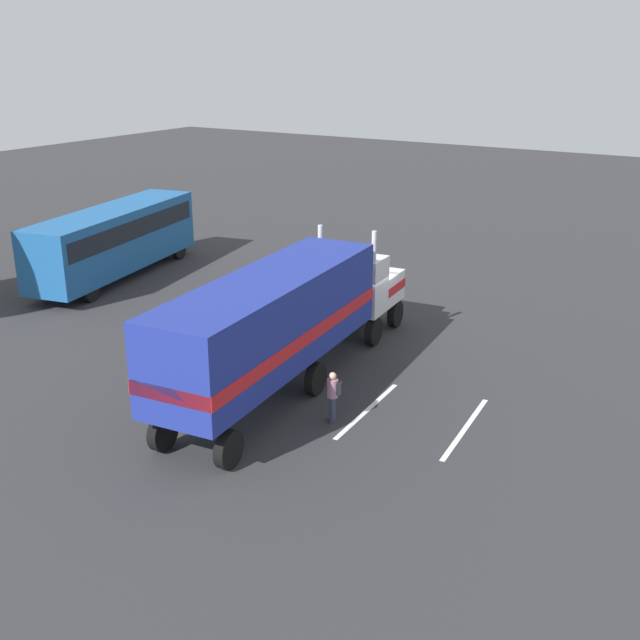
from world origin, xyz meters
name	(u,v)px	position (x,y,z in m)	size (l,w,h in m)	color
ground_plane	(360,333)	(0.00, 0.00, 0.00)	(120.00, 120.00, 0.00)	#2D2D30
lane_stripe_near	(367,410)	(-5.96, -3.50, 0.01)	(4.40, 0.16, 0.01)	silver
lane_stripe_mid	(465,428)	(-5.49, -6.60, 0.01)	(4.40, 0.16, 0.01)	silver
semi_truck	(287,316)	(-5.75, -0.34, 2.52)	(14.33, 4.06, 4.50)	silver
person_bystander	(333,395)	(-7.17, -2.96, 0.89)	(0.40, 0.48, 1.63)	#2D3347
parked_bus	(114,236)	(0.69, 14.11, 2.07)	(11.29, 4.64, 3.40)	#1E5999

